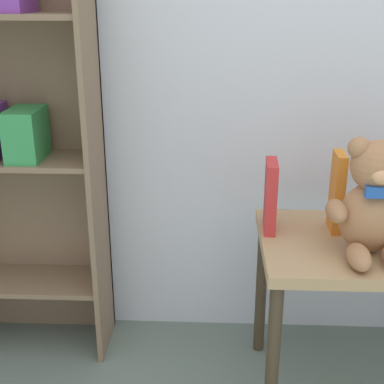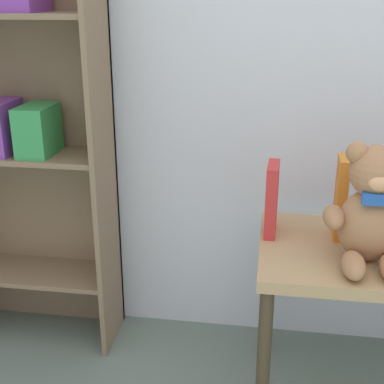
{
  "view_description": "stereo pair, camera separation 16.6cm",
  "coord_description": "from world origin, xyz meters",
  "px_view_note": "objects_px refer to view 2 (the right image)",
  "views": [
    {
      "loc": [
        -0.26,
        -0.37,
        1.28
      ],
      "look_at": [
        -0.33,
        1.19,
        0.7
      ],
      "focal_mm": 50.0,
      "sensor_mm": 36.0,
      "label": 1
    },
    {
      "loc": [
        -0.1,
        -0.35,
        1.28
      ],
      "look_at": [
        -0.33,
        1.19,
        0.7
      ],
      "focal_mm": 50.0,
      "sensor_mm": 36.0,
      "label": 2
    }
  ],
  "objects_px": {
    "teddy_bear": "(372,210)",
    "display_table": "(372,273)",
    "bookshelf_side": "(25,128)",
    "book_standing_orange": "(341,198)",
    "book_standing_red": "(272,199)"
  },
  "relations": [
    {
      "from": "book_standing_orange",
      "to": "bookshelf_side",
      "type": "bearing_deg",
      "value": 172.67
    },
    {
      "from": "book_standing_red",
      "to": "display_table",
      "type": "bearing_deg",
      "value": -10.97
    },
    {
      "from": "bookshelf_side",
      "to": "book_standing_red",
      "type": "height_order",
      "value": "bookshelf_side"
    },
    {
      "from": "display_table",
      "to": "teddy_bear",
      "type": "distance_m",
      "value": 0.25
    },
    {
      "from": "display_table",
      "to": "book_standing_orange",
      "type": "bearing_deg",
      "value": 141.94
    },
    {
      "from": "bookshelf_side",
      "to": "teddy_bear",
      "type": "height_order",
      "value": "bookshelf_side"
    },
    {
      "from": "bookshelf_side",
      "to": "display_table",
      "type": "height_order",
      "value": "bookshelf_side"
    },
    {
      "from": "bookshelf_side",
      "to": "display_table",
      "type": "distance_m",
      "value": 1.27
    },
    {
      "from": "teddy_bear",
      "to": "book_standing_orange",
      "type": "bearing_deg",
      "value": 112.0
    },
    {
      "from": "display_table",
      "to": "bookshelf_side",
      "type": "bearing_deg",
      "value": 167.63
    },
    {
      "from": "display_table",
      "to": "book_standing_orange",
      "type": "distance_m",
      "value": 0.25
    },
    {
      "from": "display_table",
      "to": "teddy_bear",
      "type": "relative_size",
      "value": 1.98
    },
    {
      "from": "teddy_bear",
      "to": "display_table",
      "type": "bearing_deg",
      "value": 64.41
    },
    {
      "from": "bookshelf_side",
      "to": "book_standing_orange",
      "type": "xyz_separation_m",
      "value": [
        1.09,
        -0.18,
        -0.14
      ]
    },
    {
      "from": "teddy_bear",
      "to": "book_standing_red",
      "type": "xyz_separation_m",
      "value": [
        -0.27,
        0.16,
        -0.04
      ]
    }
  ]
}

